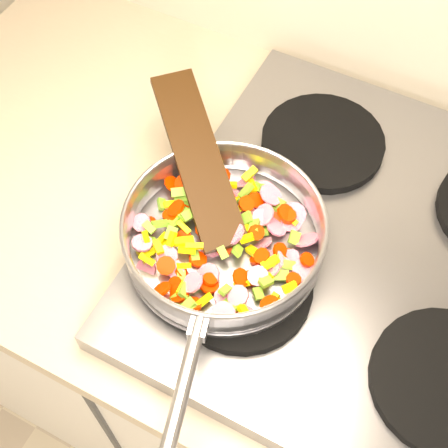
% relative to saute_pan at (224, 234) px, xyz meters
% --- Properties ---
extents(cooktop, '(0.60, 0.60, 0.04)m').
position_rel_saute_pan_xyz_m(cooktop, '(0.19, 0.10, -0.07)').
color(cooktop, '#939399').
rests_on(cooktop, counter_top).
extents(grate_fl, '(0.19, 0.19, 0.02)m').
position_rel_saute_pan_xyz_m(grate_fl, '(0.05, -0.04, -0.04)').
color(grate_fl, black).
rests_on(grate_fl, cooktop).
extents(grate_fr, '(0.19, 0.19, 0.02)m').
position_rel_saute_pan_xyz_m(grate_fr, '(0.33, -0.04, -0.04)').
color(grate_fr, black).
rests_on(grate_fr, cooktop).
extents(grate_bl, '(0.19, 0.19, 0.02)m').
position_rel_saute_pan_xyz_m(grate_bl, '(0.05, 0.24, -0.04)').
color(grate_bl, black).
rests_on(grate_bl, cooktop).
extents(saute_pan, '(0.32, 0.47, 0.06)m').
position_rel_saute_pan_xyz_m(saute_pan, '(0.00, 0.00, 0.00)').
color(saute_pan, '#9E9EA5').
rests_on(saute_pan, grate_fl).
extents(vegetable_heap, '(0.27, 0.25, 0.05)m').
position_rel_saute_pan_xyz_m(vegetable_heap, '(0.00, 0.00, -0.02)').
color(vegetable_heap, yellow).
rests_on(vegetable_heap, saute_pan).
extents(wooden_spatula, '(0.23, 0.23, 0.08)m').
position_rel_saute_pan_xyz_m(wooden_spatula, '(-0.08, 0.08, 0.02)').
color(wooden_spatula, black).
rests_on(wooden_spatula, saute_pan).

